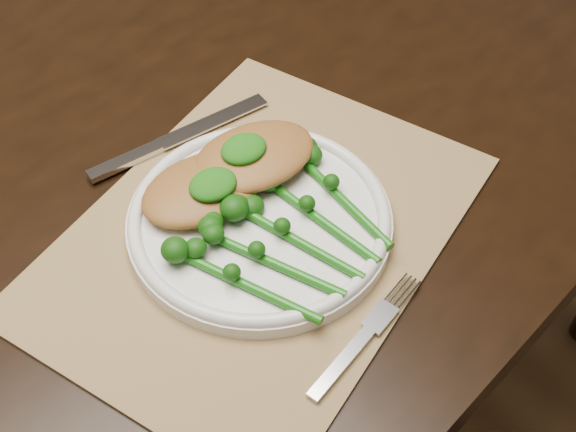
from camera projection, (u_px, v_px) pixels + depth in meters
dining_table at (139, 350)px, 1.12m from camera, size 1.71×1.11×0.75m
placemat at (259, 233)px, 0.77m from camera, size 0.51×0.44×0.00m
dinner_plate at (260, 220)px, 0.76m from camera, size 0.25×0.25×0.02m
knife at (163, 144)px, 0.84m from camera, size 0.21×0.03×0.01m
fork at (372, 327)px, 0.69m from camera, size 0.15×0.05×0.00m
chicken_fillet_left at (204, 188)px, 0.76m from camera, size 0.13×0.10×0.03m
chicken_fillet_right at (254, 156)px, 0.78m from camera, size 0.14×0.10×0.03m
pesto_dollop_left at (213, 184)px, 0.75m from camera, size 0.05×0.04×0.02m
pesto_dollop_right at (244, 149)px, 0.77m from camera, size 0.05×0.04×0.02m
broccolini_bundle at (300, 243)px, 0.73m from camera, size 0.19×0.20×0.04m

